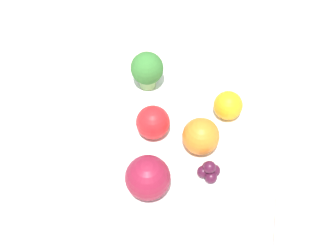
% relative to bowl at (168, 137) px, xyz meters
% --- Properties ---
extents(ground_plane, '(6.00, 6.00, 0.00)m').
position_rel_bowl_xyz_m(ground_plane, '(0.00, 0.00, -0.04)').
color(ground_plane, gray).
extents(table_surface, '(1.20, 1.20, 0.02)m').
position_rel_bowl_xyz_m(table_surface, '(0.00, 0.00, -0.03)').
color(table_surface, beige).
rests_on(table_surface, ground_plane).
extents(bowl, '(0.25, 0.25, 0.03)m').
position_rel_bowl_xyz_m(bowl, '(0.00, 0.00, 0.00)').
color(bowl, white).
rests_on(bowl, table_surface).
extents(broccoli, '(0.05, 0.05, 0.06)m').
position_rel_bowl_xyz_m(broccoli, '(-0.08, -0.02, 0.05)').
color(broccoli, '#8CB76B').
rests_on(broccoli, bowl).
extents(apple_red, '(0.05, 0.05, 0.05)m').
position_rel_bowl_xyz_m(apple_red, '(0.08, -0.04, 0.04)').
color(apple_red, maroon).
rests_on(apple_red, bowl).
extents(apple_green, '(0.04, 0.04, 0.04)m').
position_rel_bowl_xyz_m(apple_green, '(-0.00, -0.02, 0.04)').
color(apple_green, red).
rests_on(apple_green, bowl).
extents(orange_front, '(0.04, 0.04, 0.04)m').
position_rel_bowl_xyz_m(orange_front, '(-0.01, 0.08, 0.04)').
color(orange_front, orange).
rests_on(orange_front, bowl).
extents(orange_back, '(0.05, 0.05, 0.05)m').
position_rel_bowl_xyz_m(orange_back, '(0.03, 0.04, 0.04)').
color(orange_back, orange).
rests_on(orange_back, bowl).
extents(grape_cluster, '(0.03, 0.03, 0.03)m').
position_rel_bowl_xyz_m(grape_cluster, '(0.07, 0.04, 0.03)').
color(grape_cluster, '#47142D').
rests_on(grape_cluster, bowl).
extents(napkin, '(0.15, 0.16, 0.01)m').
position_rel_bowl_xyz_m(napkin, '(0.18, 0.17, -0.01)').
color(napkin, beige).
rests_on(napkin, table_surface).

